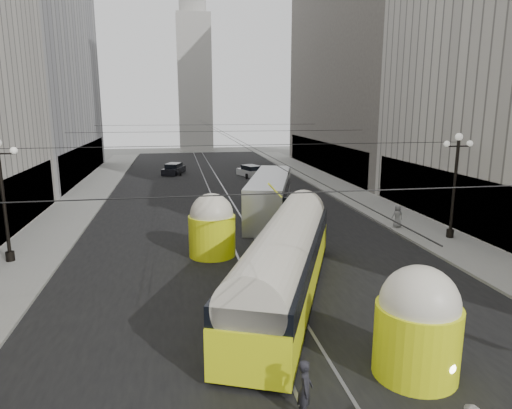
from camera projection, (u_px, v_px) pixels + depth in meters
name	position (u px, v px, depth m)	size (l,w,h in m)	color
road	(222.00, 200.00, 39.97)	(20.00, 85.00, 0.02)	black
sidewalk_left	(86.00, 196.00, 41.29)	(4.00, 72.00, 0.15)	gray
sidewalk_right	(339.00, 188.00, 45.37)	(4.00, 72.00, 0.15)	gray
rail_left	(214.00, 200.00, 39.85)	(0.12, 85.00, 0.04)	gray
rail_right	(231.00, 200.00, 40.10)	(0.12, 85.00, 0.04)	gray
building_left_far	(18.00, 46.00, 48.47)	(12.60, 28.60, 28.60)	#999999
building_right_far	(372.00, 36.00, 54.85)	(12.60, 32.60, 32.60)	#514C47
distant_tower	(194.00, 67.00, 82.53)	(6.00, 6.00, 31.36)	#B2AFA8
lamppost_left_mid	(3.00, 193.00, 23.08)	(1.86, 0.44, 6.37)	black
lamppost_right_mid	(455.00, 180.00, 27.37)	(1.86, 0.44, 6.37)	black
catenary	(224.00, 133.00, 37.78)	(25.00, 72.00, 0.23)	black
streetcar	(285.00, 260.00, 19.23)	(7.72, 15.05, 3.53)	#F1FF16
city_bus	(270.00, 194.00, 33.75)	(5.81, 12.43, 3.05)	#B1B2B6
sedan_white_far	(251.00, 172.00, 53.10)	(3.09, 4.56, 1.33)	white
sedan_dark_far	(174.00, 169.00, 55.15)	(2.97, 4.52, 1.32)	black
pedestrian_crossing_a	(305.00, 389.00, 11.91)	(0.60, 0.40, 1.65)	black
pedestrian_sidewalk_right	(397.00, 216.00, 30.31)	(0.75, 0.46, 1.54)	slate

